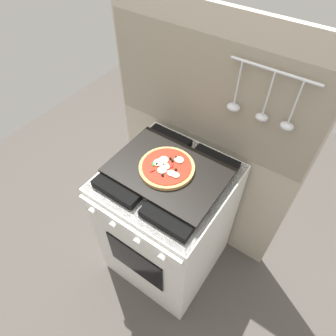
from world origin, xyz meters
TOP-DOWN VIEW (x-y plane):
  - ground_plane at (0.00, 0.00)m, footprint 4.00×4.00m
  - kitchen_backsplash at (0.00, 0.33)m, footprint 1.10×0.09m
  - stove at (-0.00, -0.00)m, footprint 0.60×0.64m
  - baking_tray at (0.00, 0.00)m, footprint 0.54×0.38m
  - pizza_left at (-0.01, 0.00)m, footprint 0.26×0.26m

SIDE VIEW (x-z plane):
  - ground_plane at x=0.00m, z-range 0.00..0.00m
  - stove at x=0.00m, z-range 0.00..0.90m
  - kitchen_backsplash at x=0.00m, z-range 0.01..1.56m
  - baking_tray at x=0.00m, z-range 0.90..0.92m
  - pizza_left at x=-0.01m, z-range 0.91..0.95m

